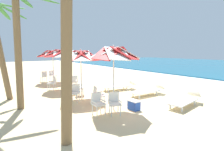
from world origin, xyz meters
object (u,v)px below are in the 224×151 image
sun_lounger_1 (148,90)px  plastic_chair_7 (74,81)px  beach_umbrella_3 (53,54)px  plastic_chair_10 (65,75)px  beach_umbrella_0 (114,54)px  plastic_chair_5 (68,89)px  cooler_box (134,105)px  plastic_chair_11 (44,76)px  plastic_chair_0 (98,94)px  plastic_chair_2 (114,102)px  beach_umbrella_1 (81,56)px  plastic_chair_4 (75,92)px  sun_lounger_0 (185,100)px  plastic_chair_3 (78,87)px  palm_tree_3 (17,35)px  plastic_chair_8 (52,82)px  plastic_chair_1 (98,102)px  plastic_chair_9 (52,75)px  plastic_chair_6 (65,80)px  sun_lounger_2 (119,86)px  beach_umbrella_2 (62,54)px

sun_lounger_1 → plastic_chair_7: bearing=-147.5°
beach_umbrella_3 → plastic_chair_10: beach_umbrella_3 is taller
beach_umbrella_0 → sun_lounger_1: bearing=104.2°
plastic_chair_5 → plastic_chair_7: same height
plastic_chair_7 → sun_lounger_1: bearing=32.5°
beach_umbrella_0 → cooler_box: (0.50, 0.69, -2.12)m
plastic_chair_5 → plastic_chair_11: same height
plastic_chair_0 → cooler_box: plastic_chair_0 is taller
plastic_chair_2 → beach_umbrella_1: 3.32m
plastic_chair_4 → plastic_chair_11: size_ratio=1.00×
plastic_chair_2 → sun_lounger_0: (1.05, 3.19, -0.22)m
plastic_chair_3 → palm_tree_3: 3.91m
plastic_chair_0 → plastic_chair_8: 4.31m
plastic_chair_1 → plastic_chair_2: (0.37, 0.53, 0.00)m
plastic_chair_1 → plastic_chair_7: same height
plastic_chair_1 → beach_umbrella_3: 8.35m
plastic_chair_9 → beach_umbrella_1: bearing=-4.1°
sun_lounger_0 → beach_umbrella_0: bearing=-117.5°
plastic_chair_4 → plastic_chair_6: size_ratio=1.00×
plastic_chair_11 → sun_lounger_1: size_ratio=0.40×
plastic_chair_2 → plastic_chair_6: (-6.08, 0.38, 0.00)m
plastic_chair_0 → plastic_chair_9: bearing=177.3°
plastic_chair_7 → plastic_chair_11: same height
beach_umbrella_0 → plastic_chair_7: (-4.81, 0.35, -1.83)m
plastic_chair_1 → palm_tree_3: 4.25m
plastic_chair_0 → sun_lounger_2: plastic_chair_0 is taller
plastic_chair_6 → beach_umbrella_2: bearing=-38.0°
beach_umbrella_0 → plastic_chair_4: 2.84m
plastic_chair_0 → cooler_box: size_ratio=1.73×
plastic_chair_7 → plastic_chair_11: 3.77m
plastic_chair_0 → plastic_chair_6: (-4.69, 0.28, 0.00)m
plastic_chair_2 → plastic_chair_9: size_ratio=1.00×
plastic_chair_5 → sun_lounger_1: 4.33m
cooler_box → beach_umbrella_1: bearing=-161.3°
plastic_chair_2 → plastic_chair_6: bearing=176.4°
plastic_chair_1 → beach_umbrella_1: beach_umbrella_1 is taller
beach_umbrella_0 → beach_umbrella_3: 8.04m
plastic_chair_11 → cooler_box: bearing=8.2°
plastic_chair_6 → plastic_chair_8: size_ratio=1.00×
beach_umbrella_1 → palm_tree_3: size_ratio=0.54×
plastic_chair_10 → palm_tree_3: size_ratio=0.18×
beach_umbrella_3 → sun_lounger_0: (9.54, 2.84, -1.95)m
plastic_chair_2 → beach_umbrella_2: bearing=179.5°
beach_umbrella_3 → sun_lounger_0: size_ratio=1.17×
plastic_chair_10 → plastic_chair_5: bearing=-19.4°
plastic_chair_9 → sun_lounger_2: 6.44m
beach_umbrella_2 → cooler_box: bearing=9.4°
beach_umbrella_0 → cooler_box: size_ratio=5.39×
plastic_chair_3 → sun_lounger_0: bearing=34.3°
beach_umbrella_0 → plastic_chair_4: size_ratio=3.11×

